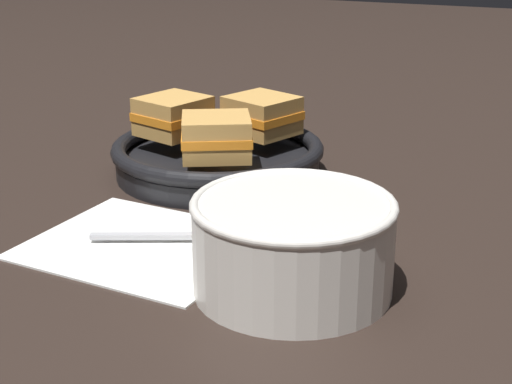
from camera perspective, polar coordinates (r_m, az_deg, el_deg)
name	(u,v)px	position (r m, az deg, el deg)	size (l,w,h in m)	color
ground_plane	(229,241)	(0.76, -1.96, -3.60)	(4.00, 4.00, 0.00)	black
napkin	(143,244)	(0.76, -8.21, -3.76)	(0.22, 0.19, 0.00)	white
soup_bowl	(293,240)	(0.65, 2.70, -3.50)	(0.17, 0.17, 0.08)	silver
spoon	(199,236)	(0.75, -4.18, -3.21)	(0.14, 0.08, 0.01)	#B7B7BC
skillet	(218,157)	(0.94, -2.79, 2.54)	(0.25, 0.25, 0.04)	black
sandwich_near_left	(173,116)	(0.96, -6.03, 5.53)	(0.09, 0.09, 0.05)	#C18E47
sandwich_near_right	(216,137)	(0.87, -2.91, 4.04)	(0.10, 0.10, 0.05)	#C18E47
sandwich_far_left	(262,115)	(0.96, 0.43, 5.61)	(0.10, 0.10, 0.05)	#C18E47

